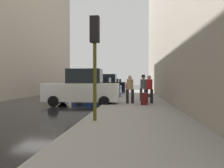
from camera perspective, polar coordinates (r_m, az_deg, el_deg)
name	(u,v)px	position (r m, az deg, el deg)	size (l,w,h in m)	color
ground_plane	(38,106)	(14.14, -18.79, -5.38)	(120.00, 120.00, 0.00)	black
sidewalk	(137,106)	(12.86, 6.44, -5.63)	(4.00, 40.00, 0.15)	gray
parked_white_van	(83,89)	(13.74, -7.71, -1.21)	(4.65, 2.16, 2.25)	silver
parked_blue_sedan	(98,88)	(19.33, -3.76, -1.13)	(4.23, 2.12, 1.79)	navy
parked_black_suv	(105,85)	(24.43, -1.75, -0.28)	(4.65, 2.16, 2.25)	black
parked_silver_sedan	(111,86)	(30.21, -0.30, -0.40)	(4.24, 2.14, 1.79)	#B7BABF
parked_red_hatchback	(115,85)	(36.13, 0.70, -0.18)	(4.22, 2.10, 1.79)	#B2191E
fire_hydrant	(119,92)	(20.62, 1.88, -1.98)	(0.42, 0.22, 0.70)	red
traffic_light	(95,45)	(7.67, -4.51, 10.07)	(0.32, 0.32, 3.60)	#514C0F
pedestrian_in_red_jacket	(149,88)	(13.48, 9.68, -0.94)	(0.53, 0.48, 1.71)	black
pedestrian_with_beanie	(143,86)	(14.92, 8.19, -0.64)	(0.53, 0.49, 1.78)	#333338
pedestrian_in_tan_coat	(130,88)	(13.31, 4.71, -0.96)	(0.53, 0.48, 1.71)	black
rolling_suitcase	(144,99)	(12.72, 8.40, -3.82)	(0.40, 0.58, 1.04)	#591414
duffel_bag	(148,95)	(18.50, 9.38, -2.97)	(0.32, 0.44, 0.28)	#472D19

